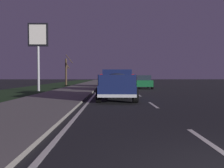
{
  "coord_description": "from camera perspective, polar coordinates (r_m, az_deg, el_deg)",
  "views": [
    {
      "loc": [
        -2.7,
        2.15,
        1.47
      ],
      "look_at": [
        10.93,
        2.07,
        0.99
      ],
      "focal_mm": 37.65,
      "sensor_mm": 36.0,
      "label": 1
    }
  ],
  "objects": [
    {
      "name": "ground",
      "position": [
        29.81,
        3.81,
        -0.84
      ],
      "size": [
        144.0,
        144.0,
        0.0
      ],
      "primitive_type": "plane",
      "color": "black"
    },
    {
      "name": "sidewalk_shoulder",
      "position": [
        29.94,
        -7.13,
        -0.72
      ],
      "size": [
        108.0,
        4.0,
        0.12
      ],
      "primitive_type": "cube",
      "color": "slate",
      "rests_on": "ground"
    },
    {
      "name": "grass_verge",
      "position": [
        30.94,
        -16.37,
        -0.81
      ],
      "size": [
        108.0,
        6.0,
        0.01
      ],
      "primitive_type": "cube",
      "color": "#1E3819",
      "rests_on": "ground"
    },
    {
      "name": "lane_markings",
      "position": [
        31.87,
        -0.97,
        -0.65
      ],
      "size": [
        108.0,
        3.54,
        0.01
      ],
      "color": "silver",
      "rests_on": "ground"
    },
    {
      "name": "pickup_truck",
      "position": [
        14.59,
        1.24,
        0.08
      ],
      "size": [
        5.48,
        2.38,
        1.87
      ],
      "color": "#141E4C",
      "rests_on": "ground"
    },
    {
      "name": "sedan_white",
      "position": [
        30.32,
        0.19,
        0.7
      ],
      "size": [
        4.45,
        2.1,
        1.54
      ],
      "color": "silver",
      "rests_on": "ground"
    },
    {
      "name": "sedan_green",
      "position": [
        27.52,
        7.39,
        0.55
      ],
      "size": [
        4.4,
        2.03,
        1.54
      ],
      "color": "#14592D",
      "rests_on": "ground"
    },
    {
      "name": "sedan_tan",
      "position": [
        22.81,
        1.04,
        0.27
      ],
      "size": [
        4.42,
        2.06,
        1.54
      ],
      "color": "#9E845B",
      "rests_on": "ground"
    },
    {
      "name": "gas_price_sign",
      "position": [
        23.9,
        -17.52,
        10.08
      ],
      "size": [
        0.27,
        1.9,
        6.51
      ],
      "color": "#99999E",
      "rests_on": "ground"
    },
    {
      "name": "bare_tree_far",
      "position": [
        36.3,
        -11.05,
        3.1
      ],
      "size": [
        1.16,
        1.17,
        4.71
      ],
      "color": "#423323",
      "rests_on": "ground"
    }
  ]
}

